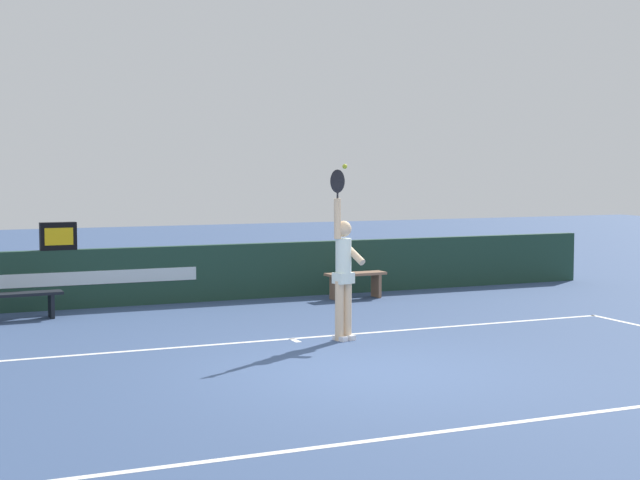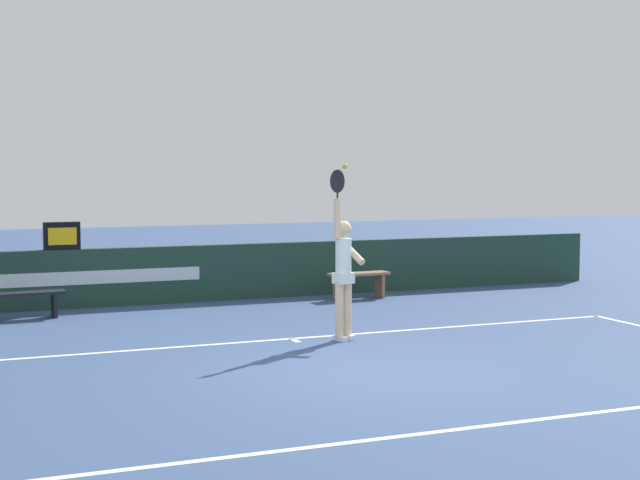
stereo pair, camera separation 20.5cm
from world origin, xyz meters
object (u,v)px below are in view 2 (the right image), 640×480
at_px(tennis_ball, 345,166).
at_px(courtside_bench_near, 19,299).
at_px(speed_display, 62,236).
at_px(courtside_bench_far, 359,280).
at_px(tennis_player, 343,269).

distance_m(tennis_ball, courtside_bench_near, 6.12).
bearing_deg(courtside_bench_near, speed_display, 48.01).
xyz_separation_m(tennis_ball, courtside_bench_near, (-4.29, 3.76, -2.20)).
bearing_deg(speed_display, courtside_bench_near, -131.99).
relative_size(tennis_ball, courtside_bench_far, 0.06).
relative_size(tennis_player, tennis_ball, 34.86).
bearing_deg(tennis_ball, speed_display, 126.34).
relative_size(courtside_bench_near, courtside_bench_far, 1.26).
bearing_deg(courtside_bench_near, tennis_player, -41.89).
bearing_deg(speed_display, tennis_ball, -53.66).
height_order(tennis_player, tennis_ball, tennis_ball).
distance_m(speed_display, tennis_player, 5.85).
height_order(tennis_player, courtside_bench_far, tennis_player).
bearing_deg(tennis_player, courtside_bench_far, 62.25).
xyz_separation_m(tennis_player, courtside_bench_near, (-4.25, 3.81, -0.70)).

